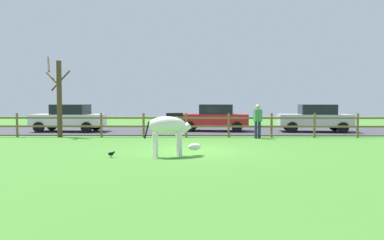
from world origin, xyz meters
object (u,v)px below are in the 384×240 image
at_px(visitor_near_fence, 258,120).
at_px(zebra, 170,128).
at_px(parked_car_silver, 315,118).
at_px(bare_tree, 59,96).
at_px(parked_car_red, 215,117).
at_px(parked_car_white, 69,118).
at_px(crow_on_grass, 111,154).

bearing_deg(visitor_near_fence, zebra, -122.29).
xyz_separation_m(parked_car_silver, visitor_near_fence, (-3.80, -3.36, 0.06)).
xyz_separation_m(bare_tree, visitor_near_fence, (9.83, -0.53, -1.12)).
height_order(bare_tree, parked_car_red, bare_tree).
bearing_deg(parked_car_white, visitor_near_fence, -17.71).
height_order(crow_on_grass, parked_car_silver, parked_car_silver).
xyz_separation_m(parked_car_red, parked_car_silver, (5.71, -0.47, 0.00)).
distance_m(bare_tree, parked_car_silver, 13.97).
bearing_deg(bare_tree, visitor_near_fence, -3.08).
bearing_deg(visitor_near_fence, crow_on_grass, -132.19).
relative_size(bare_tree, parked_car_red, 0.97).
distance_m(zebra, parked_car_red, 10.00).
height_order(zebra, crow_on_grass, zebra).
bearing_deg(bare_tree, parked_car_silver, 11.73).
relative_size(crow_on_grass, parked_car_silver, 0.05).
relative_size(zebra, parked_car_red, 0.44).
bearing_deg(parked_car_silver, bare_tree, -168.27).
distance_m(parked_car_red, parked_car_silver, 5.72).
xyz_separation_m(zebra, crow_on_grass, (-1.84, -0.22, -0.80)).
distance_m(parked_car_white, visitor_near_fence, 10.83).
height_order(parked_car_silver, visitor_near_fence, visitor_near_fence).
relative_size(parked_car_red, visitor_near_fence, 2.54).
bearing_deg(parked_car_white, parked_car_silver, 0.27).
distance_m(zebra, parked_car_white, 11.35).
bearing_deg(parked_car_white, bare_tree, -80.17).
bearing_deg(visitor_near_fence, bare_tree, 176.92).
distance_m(bare_tree, zebra, 8.96).
bearing_deg(crow_on_grass, parked_car_white, 116.19).
relative_size(bare_tree, parked_car_white, 0.99).
bearing_deg(zebra, parked_car_red, 79.16).
xyz_separation_m(parked_car_white, visitor_near_fence, (10.31, -3.29, 0.06)).
height_order(crow_on_grass, parked_car_white, parked_car_white).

